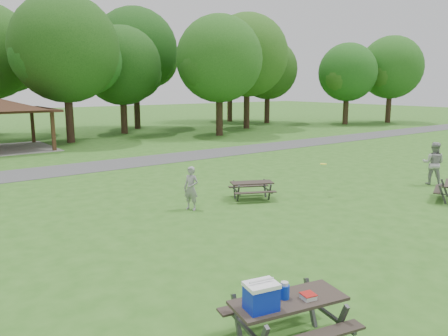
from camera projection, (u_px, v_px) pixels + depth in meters
ground at (278, 236)px, 12.81m from camera, size 160.00×160.00×0.00m
asphalt_path at (100, 166)px, 23.81m from camera, size 120.00×3.20×0.02m
tree_row_e at (66, 52)px, 32.45m from camera, size 8.40×8.00×11.02m
tree_row_f at (123, 68)px, 38.90m from camera, size 7.35×7.00×9.55m
tree_row_g at (220, 62)px, 37.24m from camera, size 7.77×7.40×10.25m
tree_row_h at (248, 58)px, 43.40m from camera, size 8.61×8.20×11.37m
tree_row_i at (268, 71)px, 49.89m from camera, size 7.14×6.80×9.52m
tree_row_j at (348, 74)px, 48.38m from camera, size 6.72×6.40×8.96m
tree_deep_c at (136, 53)px, 43.13m from camera, size 8.82×8.40×11.90m
tree_deep_d at (230, 62)px, 52.05m from camera, size 8.40×8.00×11.27m
tree_flank_right at (391, 69)px, 50.63m from camera, size 7.56×7.20×9.97m
picnic_table_near at (280, 305)px, 7.20m from camera, size 2.25×1.95×1.36m
picnic_table_middle at (252, 186)px, 16.83m from camera, size 2.01×1.86×0.70m
frisbee_in_flight at (323, 164)px, 17.16m from camera, size 0.30×0.30×0.02m
frisbee_thrower at (191, 188)px, 15.34m from camera, size 0.57×0.67×1.55m
frisbee_catcher at (433, 163)px, 19.24m from camera, size 1.02×1.13×1.90m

